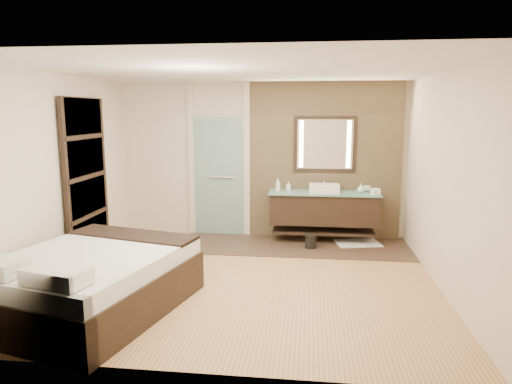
# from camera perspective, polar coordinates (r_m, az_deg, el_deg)

# --- Properties ---
(floor) EXTENTS (5.00, 5.00, 0.00)m
(floor) POSITION_cam_1_polar(r_m,az_deg,el_deg) (6.19, -1.58, -10.79)
(floor) COLOR #9A6B40
(floor) RESTS_ON ground
(tile_strip) EXTENTS (3.80, 1.30, 0.01)m
(tile_strip) POSITION_cam_1_polar(r_m,az_deg,el_deg) (7.65, 4.64, -6.67)
(tile_strip) COLOR #3C2C21
(tile_strip) RESTS_ON floor
(stone_wall) EXTENTS (2.60, 0.08, 2.70)m
(stone_wall) POSITION_cam_1_polar(r_m,az_deg,el_deg) (7.98, 8.54, 3.81)
(stone_wall) COLOR tan
(stone_wall) RESTS_ON floor
(vanity) EXTENTS (1.85, 0.55, 0.88)m
(vanity) POSITION_cam_1_polar(r_m,az_deg,el_deg) (7.82, 8.46, -2.04)
(vanity) COLOR black
(vanity) RESTS_ON stone_wall
(mirror_unit) EXTENTS (1.06, 0.04, 0.96)m
(mirror_unit) POSITION_cam_1_polar(r_m,az_deg,el_deg) (7.90, 8.61, 5.93)
(mirror_unit) COLOR black
(mirror_unit) RESTS_ON stone_wall
(frosted_door) EXTENTS (1.10, 0.12, 2.70)m
(frosted_door) POSITION_cam_1_polar(r_m,az_deg,el_deg) (8.15, -4.61, 2.56)
(frosted_door) COLOR #B9EAEA
(frosted_door) RESTS_ON floor
(shoji_partition) EXTENTS (0.06, 1.20, 2.40)m
(shoji_partition) POSITION_cam_1_polar(r_m,az_deg,el_deg) (7.19, -20.42, 1.48)
(shoji_partition) COLOR black
(shoji_partition) RESTS_ON floor
(bed) EXTENTS (2.17, 2.48, 0.82)m
(bed) POSITION_cam_1_polar(r_m,az_deg,el_deg) (5.48, -19.97, -10.44)
(bed) COLOR black
(bed) RESTS_ON floor
(bath_mat) EXTENTS (0.81, 0.63, 0.02)m
(bath_mat) POSITION_cam_1_polar(r_m,az_deg,el_deg) (7.91, 12.59, -6.24)
(bath_mat) COLOR silver
(bath_mat) RESTS_ON floor
(waste_bin) EXTENTS (0.21, 0.21, 0.23)m
(waste_bin) POSITION_cam_1_polar(r_m,az_deg,el_deg) (7.50, 6.85, -6.18)
(waste_bin) COLOR black
(waste_bin) RESTS_ON floor
(tissue_box) EXTENTS (0.16, 0.16, 0.10)m
(tissue_box) POSITION_cam_1_polar(r_m,az_deg,el_deg) (7.66, 14.69, 0.04)
(tissue_box) COLOR silver
(tissue_box) RESTS_ON vanity
(soap_bottle_a) EXTENTS (0.11, 0.11, 0.23)m
(soap_bottle_a) POSITION_cam_1_polar(r_m,az_deg,el_deg) (7.69, 2.75, 0.88)
(soap_bottle_a) COLOR silver
(soap_bottle_a) RESTS_ON vanity
(soap_bottle_b) EXTENTS (0.08, 0.08, 0.16)m
(soap_bottle_b) POSITION_cam_1_polar(r_m,az_deg,el_deg) (7.80, 4.06, 0.76)
(soap_bottle_b) COLOR #B2B2B2
(soap_bottle_b) RESTS_ON vanity
(soap_bottle_c) EXTENTS (0.16, 0.16, 0.16)m
(soap_bottle_c) POSITION_cam_1_polar(r_m,az_deg,el_deg) (7.75, 12.97, 0.45)
(soap_bottle_c) COLOR silver
(soap_bottle_c) RESTS_ON vanity
(cup) EXTENTS (0.16, 0.16, 0.10)m
(cup) POSITION_cam_1_polar(r_m,az_deg,el_deg) (7.91, 13.66, 0.39)
(cup) COLOR white
(cup) RESTS_ON vanity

